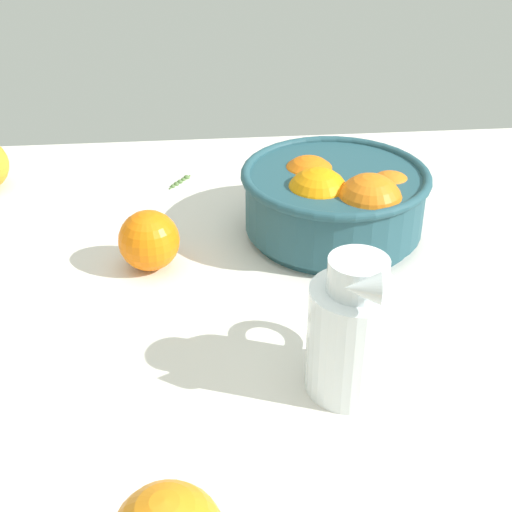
% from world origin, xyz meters
% --- Properties ---
extents(ground_plane, '(1.20, 1.04, 0.03)m').
position_xyz_m(ground_plane, '(0.00, 0.00, -0.01)').
color(ground_plane, silver).
extents(fruit_bowl, '(0.24, 0.24, 0.11)m').
position_xyz_m(fruit_bowl, '(0.14, 0.17, 0.05)').
color(fruit_bowl, '#234C56').
rests_on(fruit_bowl, ground_plane).
extents(juice_pitcher, '(0.09, 0.13, 0.15)m').
position_xyz_m(juice_pitcher, '(0.10, -0.12, 0.06)').
color(juice_pitcher, white).
rests_on(juice_pitcher, ground_plane).
extents(loose_orange_0, '(0.07, 0.07, 0.07)m').
position_xyz_m(loose_orange_0, '(-0.10, 0.12, 0.04)').
color(loose_orange_0, orange).
rests_on(loose_orange_0, ground_plane).
extents(herb_sprig_0, '(0.03, 0.05, 0.01)m').
position_xyz_m(herb_sprig_0, '(-0.06, 0.35, 0.00)').
color(herb_sprig_0, '#4F6E39').
rests_on(herb_sprig_0, ground_plane).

